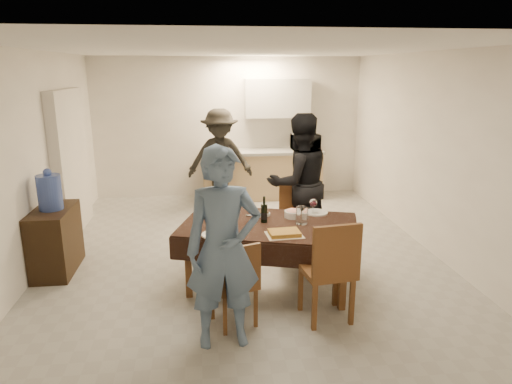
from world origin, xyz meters
TOP-DOWN VIEW (x-y plane):
  - floor at (0.00, 0.00)m, footprint 5.00×6.00m
  - ceiling at (0.00, 0.00)m, footprint 5.00×6.00m
  - wall_back at (0.00, 3.00)m, footprint 5.00×0.02m
  - wall_front at (0.00, -3.00)m, footprint 5.00×0.02m
  - wall_left at (-2.50, 0.00)m, footprint 0.02×6.00m
  - wall_right at (2.50, 0.00)m, footprint 0.02×6.00m
  - stub_partition at (-2.42, 1.20)m, footprint 0.15×1.40m
  - kitchen_base_cabinet at (0.60, 2.68)m, footprint 2.20×0.60m
  - kitchen_worktop at (0.60, 2.68)m, footprint 2.24×0.64m
  - upper_cabinet at (0.90, 2.82)m, footprint 1.20×0.34m
  - dining_table at (0.20, -0.94)m, footprint 2.12×1.59m
  - chair_near_left at (-0.25, -1.77)m, footprint 0.50×0.51m
  - chair_near_right at (0.65, -1.79)m, footprint 0.53×0.53m
  - chair_far_left at (-0.25, -0.28)m, footprint 0.46×0.47m
  - chair_far_right at (0.65, -0.28)m, footprint 0.49×0.49m
  - console at (-2.28, -0.27)m, footprint 0.42×0.85m
  - water_jug at (-2.28, -0.27)m, footprint 0.27×0.27m
  - wine_bottle at (0.15, -0.89)m, footprint 0.07×0.07m
  - water_pitcher at (0.55, -0.99)m, footprint 0.12×0.12m
  - savoury_tart at (0.30, -1.32)m, footprint 0.38×0.30m
  - salad_bowl at (0.50, -0.76)m, footprint 0.20×0.20m
  - mushroom_dish at (0.15, -0.66)m, footprint 0.19×0.19m
  - wine_glass_a at (-0.35, -1.19)m, footprint 0.08×0.08m
  - wine_glass_b at (0.75, -0.69)m, footprint 0.09×0.09m
  - wine_glass_c at (0.00, -0.64)m, footprint 0.09×0.09m
  - plate_near_left at (-0.40, -1.24)m, footprint 0.28×0.28m
  - plate_near_right at (0.80, -1.24)m, footprint 0.25×0.25m
  - plate_far_left at (-0.40, -0.64)m, footprint 0.25×0.25m
  - plate_far_right at (0.80, -0.64)m, footprint 0.28×0.28m
  - microwave at (1.42, 2.68)m, footprint 0.52×0.35m
  - person_near at (-0.35, -1.99)m, footprint 0.68×0.48m
  - person_far at (0.75, 0.11)m, footprint 1.05×0.91m
  - person_kitchen at (-0.20, 2.23)m, footprint 1.11×0.64m

SIDE VIEW (x-z plane):
  - floor at x=0.00m, z-range -0.01..0.01m
  - console at x=-2.28m, z-range 0.00..0.78m
  - kitchen_base_cabinet at x=0.60m, z-range 0.00..0.86m
  - chair_near_left at x=-0.25m, z-range 0.29..0.75m
  - chair_far_left at x=-0.25m, z-range 0.30..0.78m
  - chair_far_right at x=0.65m, z-range 0.32..0.82m
  - chair_near_right at x=0.65m, z-range 0.35..0.91m
  - dining_table at x=0.20m, z-range 0.33..1.07m
  - plate_near_right at x=0.80m, z-range 0.74..0.75m
  - plate_far_left at x=-0.40m, z-range 0.74..0.75m
  - plate_far_right at x=0.80m, z-range 0.74..0.75m
  - plate_near_left at x=-0.40m, z-range 0.74..0.75m
  - mushroom_dish at x=0.15m, z-range 0.74..0.77m
  - savoury_tart at x=0.30m, z-range 0.74..0.78m
  - salad_bowl at x=0.50m, z-range 0.74..0.81m
  - wine_glass_a at x=-0.35m, z-range 0.74..0.91m
  - water_pitcher at x=0.55m, z-range 0.74..0.93m
  - wine_glass_c at x=0.00m, z-range 0.74..0.93m
  - wine_glass_b at x=0.75m, z-range 0.74..0.93m
  - person_kitchen at x=-0.20m, z-range 0.00..1.72m
  - kitchen_worktop at x=0.60m, z-range 0.86..0.91m
  - wine_bottle at x=0.15m, z-range 0.74..1.03m
  - person_near at x=-0.35m, z-range 0.00..1.78m
  - person_far at x=0.75m, z-range 0.00..1.83m
  - water_jug at x=-2.28m, z-range 0.78..1.19m
  - stub_partition at x=-2.42m, z-range 0.00..2.10m
  - microwave at x=1.42m, z-range 0.91..1.20m
  - wall_back at x=0.00m, z-range 0.00..2.60m
  - wall_front at x=0.00m, z-range 0.00..2.60m
  - wall_left at x=-2.50m, z-range 0.00..2.60m
  - wall_right at x=2.50m, z-range 0.00..2.60m
  - upper_cabinet at x=0.90m, z-range 1.50..2.20m
  - ceiling at x=0.00m, z-range 2.59..2.61m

